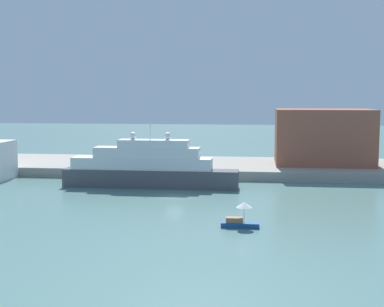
{
  "coord_description": "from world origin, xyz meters",
  "views": [
    {
      "loc": [
        12.34,
        -77.01,
        15.02
      ],
      "look_at": [
        1.9,
        6.0,
        5.91
      ],
      "focal_mm": 49.88,
      "sensor_mm": 36.0,
      "label": 1
    }
  ],
  "objects_px": {
    "large_yacht": "(148,168)",
    "parked_car": "(90,163)",
    "harbor_building": "(323,137)",
    "person_figure": "(113,163)",
    "small_motorboat": "(240,217)",
    "mooring_bollard": "(192,168)"
  },
  "relations": [
    {
      "from": "person_figure",
      "to": "small_motorboat",
      "type": "bearing_deg",
      "value": -55.16
    },
    {
      "from": "person_figure",
      "to": "parked_car",
      "type": "bearing_deg",
      "value": 167.09
    },
    {
      "from": "large_yacht",
      "to": "harbor_building",
      "type": "distance_m",
      "value": 36.88
    },
    {
      "from": "parked_car",
      "to": "person_figure",
      "type": "relative_size",
      "value": 2.77
    },
    {
      "from": "large_yacht",
      "to": "person_figure",
      "type": "height_order",
      "value": "large_yacht"
    },
    {
      "from": "small_motorboat",
      "to": "harbor_building",
      "type": "relative_size",
      "value": 0.24
    },
    {
      "from": "large_yacht",
      "to": "mooring_bollard",
      "type": "distance_m",
      "value": 11.07
    },
    {
      "from": "large_yacht",
      "to": "parked_car",
      "type": "bearing_deg",
      "value": 139.61
    },
    {
      "from": "large_yacht",
      "to": "small_motorboat",
      "type": "bearing_deg",
      "value": -57.49
    },
    {
      "from": "large_yacht",
      "to": "person_figure",
      "type": "relative_size",
      "value": 18.1
    },
    {
      "from": "small_motorboat",
      "to": "person_figure",
      "type": "bearing_deg",
      "value": 124.84
    },
    {
      "from": "large_yacht",
      "to": "small_motorboat",
      "type": "xyz_separation_m",
      "value": [
        16.04,
        -25.17,
        -2.01
      ]
    },
    {
      "from": "harbor_building",
      "to": "person_figure",
      "type": "bearing_deg",
      "value": -165.69
    },
    {
      "from": "small_motorboat",
      "to": "parked_car",
      "type": "xyz_separation_m",
      "value": [
        -29.61,
        36.71,
        1.18
      ]
    },
    {
      "from": "large_yacht",
      "to": "mooring_bollard",
      "type": "bearing_deg",
      "value": 55.87
    },
    {
      "from": "mooring_bollard",
      "to": "large_yacht",
      "type": "bearing_deg",
      "value": -124.13
    },
    {
      "from": "small_motorboat",
      "to": "parked_car",
      "type": "relative_size",
      "value": 0.99
    },
    {
      "from": "parked_car",
      "to": "large_yacht",
      "type": "bearing_deg",
      "value": -40.39
    },
    {
      "from": "person_figure",
      "to": "mooring_bollard",
      "type": "bearing_deg",
      "value": -5.05
    },
    {
      "from": "large_yacht",
      "to": "harbor_building",
      "type": "relative_size",
      "value": 1.58
    },
    {
      "from": "mooring_bollard",
      "to": "small_motorboat",
      "type": "bearing_deg",
      "value": -73.95
    },
    {
      "from": "parked_car",
      "to": "mooring_bollard",
      "type": "height_order",
      "value": "parked_car"
    }
  ]
}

